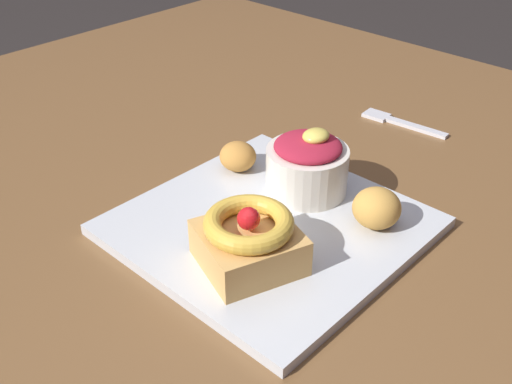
% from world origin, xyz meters
% --- Properties ---
extents(dining_table, '(1.31, 1.11, 0.73)m').
position_xyz_m(dining_table, '(0.00, 0.00, 0.64)').
color(dining_table, brown).
rests_on(dining_table, ground_plane).
extents(front_plate, '(0.28, 0.28, 0.01)m').
position_xyz_m(front_plate, '(0.04, -0.15, 0.74)').
color(front_plate, silver).
rests_on(front_plate, dining_table).
extents(cake_slice, '(0.11, 0.11, 0.06)m').
position_xyz_m(cake_slice, '(-0.03, -0.18, 0.77)').
color(cake_slice, tan).
rests_on(cake_slice, front_plate).
extents(berry_ramekin, '(0.09, 0.09, 0.08)m').
position_xyz_m(berry_ramekin, '(0.11, -0.14, 0.78)').
color(berry_ramekin, silver).
rests_on(berry_ramekin, front_plate).
extents(fritter_front, '(0.04, 0.04, 0.03)m').
position_xyz_m(fritter_front, '(0.09, -0.05, 0.76)').
color(fritter_front, '#BC7F38').
rests_on(fritter_front, front_plate).
extents(fritter_middle, '(0.05, 0.05, 0.04)m').
position_xyz_m(fritter_middle, '(0.11, -0.23, 0.76)').
color(fritter_middle, gold).
rests_on(fritter_middle, front_plate).
extents(fork, '(0.03, 0.13, 0.00)m').
position_xyz_m(fork, '(0.35, -0.11, 0.73)').
color(fork, silver).
rests_on(fork, dining_table).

